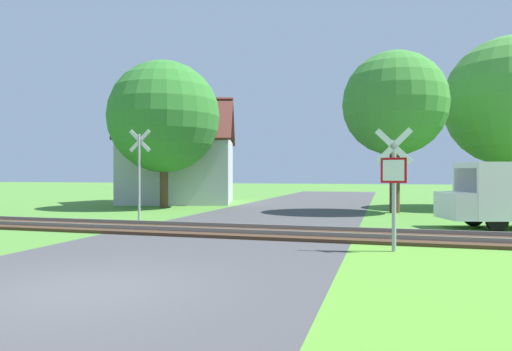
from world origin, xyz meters
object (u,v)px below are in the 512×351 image
object	(u,v)px
tree_left	(164,117)
tree_far	(511,101)
crossing_sign_far	(139,169)
stop_sign_near	(394,180)
tree_right	(395,104)
house	(179,169)

from	to	relation	value
tree_left	tree_far	distance (m)	18.69
crossing_sign_far	tree_far	bearing A→B (deg)	31.87
stop_sign_near	crossing_sign_far	bearing A→B (deg)	-15.73
tree_right	tree_far	world-z (taller)	tree_far
crossing_sign_far	tree_left	world-z (taller)	tree_left
crossing_sign_far	tree_left	xyz separation A→B (m)	(-2.59, 7.06, 2.92)
house	tree_far	size ratio (longest dim) A/B	0.92
stop_sign_near	house	bearing A→B (deg)	-41.10
crossing_sign_far	tree_left	bearing A→B (deg)	105.44
stop_sign_near	house	world-z (taller)	house
stop_sign_near	crossing_sign_far	distance (m)	10.22
tree_right	tree_left	bearing A→B (deg)	-179.66
crossing_sign_far	house	bearing A→B (deg)	103.42
house	tree_left	distance (m)	5.15
tree_left	house	bearing A→B (deg)	104.60
tree_left	tree_far	world-z (taller)	tree_far
crossing_sign_far	house	distance (m)	11.85
house	tree_left	xyz separation A→B (m)	(1.10, -4.20, 2.77)
stop_sign_near	tree_far	bearing A→B (deg)	-102.52
crossing_sign_far	tree_far	distance (m)	19.70
crossing_sign_far	tree_left	size ratio (longest dim) A/B	0.44
crossing_sign_far	tree_right	distance (m)	12.31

